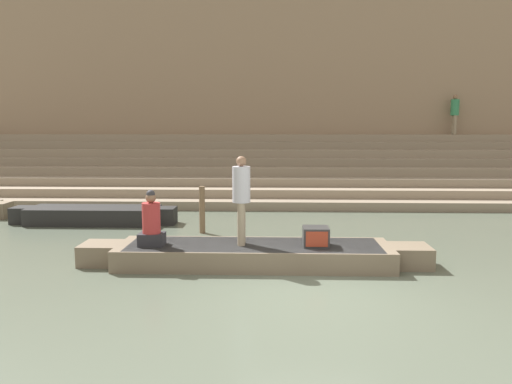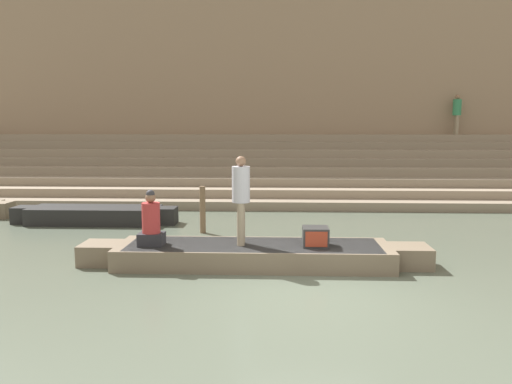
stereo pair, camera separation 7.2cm
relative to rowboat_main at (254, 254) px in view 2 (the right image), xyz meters
name	(u,v)px [view 2 (the right image)]	position (x,y,z in m)	size (l,w,h in m)	color
ground_plane	(311,294)	(1.03, -1.74, -0.22)	(120.00, 120.00, 0.00)	#566051
ghat_steps	(291,174)	(1.03, 10.48, 0.63)	(36.00, 6.39, 2.40)	gray
back_wall	(290,86)	(1.03, 13.34, 4.35)	(34.20, 1.28, 9.21)	#937A60
rowboat_main	(254,254)	(0.00, 0.00, 0.00)	(6.97, 1.56, 0.42)	#756651
person_standing	(241,194)	(-0.25, 0.00, 1.21)	(0.36, 0.36, 1.77)	gray
person_rowing	(151,223)	(-2.02, -0.14, 0.64)	(0.50, 0.39, 1.11)	#28282D
tv_set	(315,237)	(1.23, -0.08, 0.38)	(0.50, 0.49, 0.38)	#2D2D2D
moored_boat_shore	(95,215)	(-4.74, 4.14, 0.03)	(4.69, 1.18, 0.47)	black
mooring_post	(203,210)	(-1.46, 2.98, 0.39)	(0.15, 0.15, 1.23)	brown
person_on_steps	(457,112)	(8.22, 12.34, 3.16)	(0.35, 0.35, 1.71)	gray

